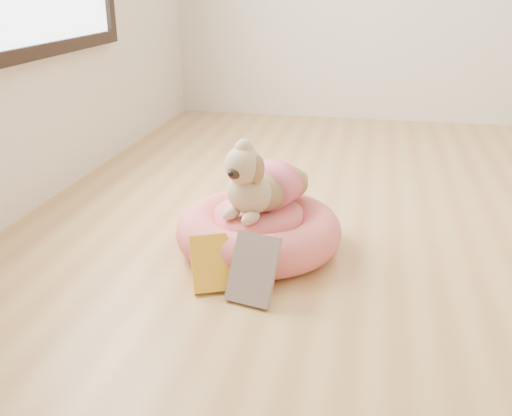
% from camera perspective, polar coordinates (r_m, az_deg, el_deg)
% --- Properties ---
extents(pet_bed, '(0.62, 0.62, 0.16)m').
position_cam_1_polar(pet_bed, '(2.16, 0.27, -2.26)').
color(pet_bed, '#FF6B63').
rests_on(pet_bed, floor).
extents(dog, '(0.41, 0.48, 0.30)m').
position_cam_1_polar(dog, '(2.08, 0.56, 3.71)').
color(dog, brown).
rests_on(dog, pet_bed).
extents(book_yellow, '(0.17, 0.17, 0.17)m').
position_cam_1_polar(book_yellow, '(1.90, -4.57, -5.55)').
color(book_yellow, '#EDF219').
rests_on(book_yellow, floor).
extents(book_white, '(0.17, 0.16, 0.21)m').
position_cam_1_polar(book_white, '(1.82, -0.28, -6.13)').
color(book_white, white).
rests_on(book_white, floor).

